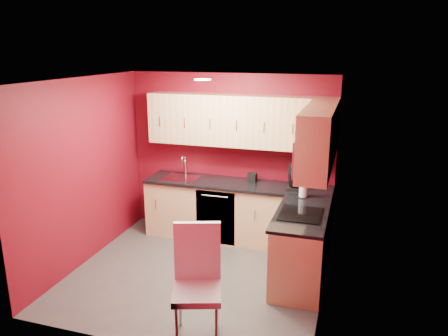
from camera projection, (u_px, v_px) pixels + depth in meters
The scene contains 21 objects.
floor at pixel (197, 274), 5.71m from camera, with size 3.20×3.20×0.00m, color #464441.
ceiling at pixel (194, 80), 5.04m from camera, with size 3.20×3.20×0.00m, color white.
wall_back at pixel (230, 155), 6.75m from camera, with size 3.20×3.20×0.00m, color maroon.
wall_front at pixel (137, 230), 3.99m from camera, with size 3.20×3.20×0.00m, color maroon.
wall_left at pixel (84, 172), 5.83m from camera, with size 3.00×3.00×0.00m, color maroon.
wall_right at pixel (328, 196), 4.92m from camera, with size 3.00×3.00×0.00m, color maroon.
base_cabinets_back at pixel (237, 213), 6.64m from camera, with size 2.80×0.60×0.87m, color tan.
base_cabinets_right at pixel (301, 249), 5.45m from camera, with size 0.60×1.30×0.87m, color tan.
countertop_back at pixel (237, 184), 6.50m from camera, with size 2.80×0.63×0.04m, color black.
countertop_right at pixel (302, 215), 5.32m from camera, with size 0.63×1.27×0.04m, color black.
upper_cabinets_back at pixel (240, 121), 6.38m from camera, with size 2.80×0.35×0.75m, color #D8B17A.
upper_cabinets_right at pixel (320, 132), 5.20m from camera, with size 0.35×1.55×0.75m.
microwave at pixel (314, 155), 5.05m from camera, with size 0.42×0.76×0.42m.
cooktop at pixel (301, 214), 5.28m from camera, with size 0.50×0.55×0.01m, color black.
sink at pixel (181, 176), 6.76m from camera, with size 0.52×0.42×0.35m.
dishwasher_front at pixel (215, 218), 6.44m from camera, with size 0.60×0.02×0.82m, color black.
downlight at pixel (203, 80), 5.32m from camera, with size 0.20×0.20×0.01m, color white.
coffee_maker at pixel (295, 177), 6.20m from camera, with size 0.20×0.27×0.34m, color black, non-canonical shape.
napkin_holder at pixel (252, 177), 6.56m from camera, with size 0.12×0.12×0.13m, color black, non-canonical shape.
paper_towel at pixel (303, 188), 5.87m from camera, with size 0.14×0.14×0.25m, color white, non-canonical shape.
dining_chair at pixel (197, 286), 4.32m from camera, with size 0.48×0.50×1.18m, color silver, non-canonical shape.
Camera 1 is at (1.85, -4.79, 2.87)m, focal length 35.00 mm.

